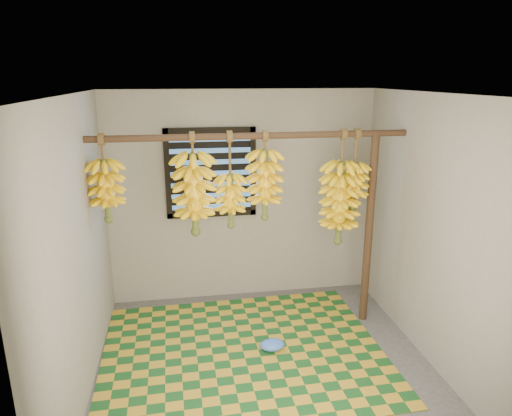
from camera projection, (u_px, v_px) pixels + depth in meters
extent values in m
cube|color=#484848|center=(266.00, 369.00, 4.10)|extent=(3.00, 3.00, 0.01)
cube|color=silver|center=(268.00, 94.00, 3.43)|extent=(3.00, 3.00, 0.01)
cube|color=gray|center=(242.00, 197.00, 5.19)|extent=(3.00, 0.01, 2.40)
cube|color=gray|center=(76.00, 255.00, 3.53)|extent=(0.01, 3.00, 2.40)
cube|color=gray|center=(435.00, 234.00, 4.00)|extent=(0.01, 3.00, 2.40)
cube|color=black|center=(211.00, 173.00, 5.03)|extent=(1.00, 0.04, 1.00)
cylinder|color=#462F1C|center=(253.00, 136.00, 4.20)|extent=(3.00, 0.06, 0.06)
cylinder|color=#462F1C|center=(369.00, 231.00, 4.67)|extent=(0.08, 0.08, 2.00)
cube|color=#17511F|center=(243.00, 352.00, 4.35)|extent=(2.67, 2.15, 0.01)
ellipsoid|color=#3E75E9|center=(272.00, 345.00, 4.36)|extent=(0.25, 0.19, 0.10)
cylinder|color=brown|center=(102.00, 149.00, 4.02)|extent=(0.02, 0.02, 0.24)
cylinder|color=#4C5923|center=(106.00, 189.00, 4.12)|extent=(0.06, 0.06, 0.54)
cylinder|color=brown|center=(192.00, 145.00, 4.13)|extent=(0.02, 0.02, 0.20)
cylinder|color=#4C5923|center=(194.00, 192.00, 4.26)|extent=(0.07, 0.07, 0.74)
cylinder|color=brown|center=(230.00, 155.00, 4.22)|extent=(0.02, 0.02, 0.41)
cylinder|color=#4C5923|center=(231.00, 199.00, 4.33)|extent=(0.05, 0.05, 0.49)
cylinder|color=brown|center=(265.00, 143.00, 4.24)|extent=(0.02, 0.02, 0.19)
cylinder|color=#4C5923|center=(265.00, 183.00, 4.35)|extent=(0.06, 0.06, 0.64)
cylinder|color=brown|center=(343.00, 148.00, 4.38)|extent=(0.02, 0.02, 0.32)
cylinder|color=#4C5923|center=(340.00, 201.00, 4.53)|extent=(0.06, 0.06, 0.80)
cylinder|color=brown|center=(356.00, 148.00, 4.40)|extent=(0.02, 0.02, 0.33)
cylinder|color=#4C5923|center=(354.00, 184.00, 4.50)|extent=(0.05, 0.05, 0.46)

